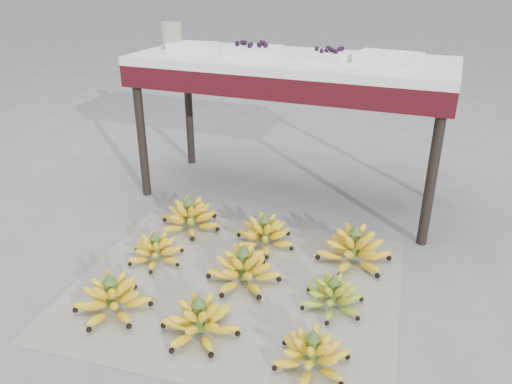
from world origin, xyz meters
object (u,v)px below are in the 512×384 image
(bunch_front_center, at_px, (200,321))
(glass_jar, at_px, (172,35))
(newspaper_mat, at_px, (236,286))
(vendor_table, at_px, (291,74))
(bunch_mid_right, at_px, (333,296))
(bunch_back_center, at_px, (265,234))
(bunch_back_right, at_px, (354,249))
(tray_far_left, at_px, (192,46))
(tray_far_right, at_px, (388,58))
(bunch_front_right, at_px, (312,354))
(tray_left, at_px, (254,50))
(bunch_back_left, at_px, (190,217))
(bunch_front_left, at_px, (112,298))
(bunch_mid_center, at_px, (243,269))
(tray_right, at_px, (327,55))
(bunch_mid_left, at_px, (156,250))

(bunch_front_center, xyz_separation_m, glass_jar, (-0.74, 1.20, 0.75))
(newspaper_mat, bearing_deg, vendor_table, 94.97)
(glass_jar, bearing_deg, bunch_mid_right, -38.37)
(bunch_back_center, distance_m, bunch_back_right, 0.40)
(tray_far_left, distance_m, tray_far_right, 1.01)
(bunch_front_right, height_order, tray_left, tray_left)
(bunch_back_left, height_order, glass_jar, glass_jar)
(tray_left, bearing_deg, bunch_front_right, -60.58)
(bunch_back_left, bearing_deg, bunch_front_left, -75.78)
(bunch_front_center, distance_m, tray_far_right, 1.43)
(bunch_front_center, height_order, tray_far_right, tray_far_right)
(newspaper_mat, bearing_deg, bunch_back_left, 138.11)
(bunch_front_center, xyz_separation_m, bunch_mid_center, (0.02, 0.34, 0.00))
(bunch_front_left, distance_m, tray_far_left, 1.41)
(bunch_front_left, distance_m, bunch_back_center, 0.73)
(bunch_back_right, xyz_separation_m, tray_far_left, (-1.01, 0.55, 0.70))
(bunch_front_right, relative_size, tray_far_left, 1.13)
(vendor_table, relative_size, tray_far_right, 5.20)
(bunch_front_center, distance_m, tray_left, 1.37)
(tray_right, relative_size, glass_jar, 1.99)
(bunch_front_left, bearing_deg, bunch_mid_right, 17.05)
(newspaper_mat, xyz_separation_m, bunch_back_left, (-0.39, 0.35, 0.06))
(bunch_front_left, relative_size, bunch_mid_center, 1.02)
(bunch_mid_left, height_order, bunch_back_right, bunch_back_right)
(bunch_back_center, bearing_deg, bunch_mid_right, -21.42)
(newspaper_mat, height_order, glass_jar, glass_jar)
(bunch_mid_center, height_order, vendor_table, vendor_table)
(bunch_back_left, xyz_separation_m, tray_right, (0.49, 0.51, 0.70))
(bunch_mid_left, relative_size, tray_right, 1.15)
(bunch_mid_center, relative_size, glass_jar, 2.23)
(bunch_back_right, bearing_deg, bunch_back_left, -179.92)
(newspaper_mat, relative_size, tray_left, 4.52)
(bunch_front_right, bearing_deg, tray_far_right, 84.21)
(bunch_back_right, xyz_separation_m, tray_right, (-0.29, 0.52, 0.70))
(bunch_mid_center, bearing_deg, tray_far_right, 64.61)
(bunch_back_right, bearing_deg, bunch_mid_center, -140.13)
(bunch_front_right, xyz_separation_m, bunch_back_center, (-0.40, 0.64, 0.01))
(bunch_mid_left, bearing_deg, bunch_back_left, 111.59)
(tray_left, bearing_deg, bunch_front_center, -77.36)
(bunch_front_right, bearing_deg, tray_right, 97.66)
(bunch_front_left, relative_size, tray_far_left, 1.27)
(newspaper_mat, height_order, bunch_mid_center, bunch_mid_center)
(bunch_back_center, height_order, tray_far_left, tray_far_left)
(bunch_back_left, bearing_deg, bunch_back_center, 8.24)
(bunch_front_center, height_order, tray_right, tray_right)
(vendor_table, bearing_deg, tray_far_right, -0.32)
(tray_left, bearing_deg, vendor_table, 9.26)
(bunch_mid_center, bearing_deg, bunch_back_center, 92.52)
(bunch_back_left, bearing_deg, tray_far_right, 45.26)
(bunch_mid_left, relative_size, glass_jar, 2.30)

